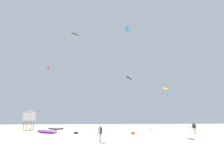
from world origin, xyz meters
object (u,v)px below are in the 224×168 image
kite_aloft_4 (165,88)px  kite_aloft_5 (129,78)px  person_foreground (100,132)px  lifeguard_tower (30,115)px  kite_grounded_mid (47,131)px  person_midground (194,127)px  kite_aloft_1 (75,34)px  kite_aloft_2 (127,29)px  cooler_box (133,133)px  kite_aloft_0 (48,68)px  gear_bag (76,133)px  kite_grounded_near (56,129)px  kite_aloft_3 (170,95)px

kite_aloft_4 → kite_aloft_5: kite_aloft_5 is taller
person_foreground → lifeguard_tower: (-14.43, 21.35, 2.09)m
kite_grounded_mid → kite_aloft_5: (17.39, 15.83, 13.42)m
person_midground → lifeguard_tower: size_ratio=0.41×
kite_aloft_1 → kite_aloft_2: (10.82, -6.57, -1.87)m
cooler_box → kite_aloft_2: (0.24, 3.62, 19.42)m
person_midground → kite_aloft_2: (-9.27, 4.37, 18.58)m
kite_grounded_mid → kite_aloft_5: size_ratio=1.07×
kite_aloft_1 → kite_aloft_2: size_ratio=0.84×
kite_aloft_0 → kite_aloft_2: size_ratio=0.99×
gear_bag → kite_aloft_4: kite_aloft_4 is taller
cooler_box → kite_aloft_1: 25.86m
cooler_box → kite_grounded_mid: bearing=165.3°
person_foreground → cooler_box: 9.93m
lifeguard_tower → cooler_box: 23.82m
kite_grounded_near → kite_aloft_2: bearing=-31.6°
kite_aloft_1 → gear_bag: bearing=-77.3°
gear_bag → kite_aloft_1: kite_aloft_1 is taller
person_foreground → kite_aloft_0: 41.30m
kite_aloft_0 → lifeguard_tower: bearing=-87.6°
person_foreground → kite_aloft_4: kite_aloft_4 is taller
lifeguard_tower → kite_aloft_5: size_ratio=0.96×
person_foreground → cooler_box: person_foreground is taller
kite_aloft_2 → lifeguard_tower: bearing=154.9°
person_midground → kite_aloft_4: bearing=13.2°
person_midground → cooler_box: (-9.51, 0.75, -0.84)m
kite_aloft_2 → kite_grounded_near: bearing=148.4°
kite_aloft_0 → gear_bag: bearing=-64.6°
kite_aloft_4 → kite_aloft_2: bearing=-142.4°
kite_aloft_2 → kite_aloft_5: size_ratio=0.58×
person_midground → kite_grounded_near: bearing=81.8°
kite_aloft_0 → kite_aloft_4: kite_aloft_0 is taller
person_midground → kite_aloft_2: size_ratio=0.67×
cooler_box → gear_bag: bearing=170.7°
person_midground → kite_grounded_mid: size_ratio=0.37×
kite_aloft_3 → kite_aloft_4: (-5.65, -9.44, 0.05)m
person_midground → lifeguard_tower: 32.39m
lifeguard_tower → kite_aloft_1: 20.74m
person_midground → kite_aloft_5: kite_aloft_5 is taller
kite_grounded_near → kite_grounded_mid: bearing=-87.4°
person_foreground → kite_aloft_3: bearing=79.6°
person_midground → kite_aloft_1: bearing=82.4°
kite_aloft_0 → kite_aloft_2: (20.55, -22.51, 1.52)m
person_midground → person_foreground: bearing=138.1°
person_midground → lifeguard_tower: bearing=85.8°
gear_bag → kite_aloft_3: size_ratio=0.12×
gear_bag → kite_aloft_0: (-11.72, 24.72, 17.90)m
cooler_box → kite_aloft_0: kite_aloft_0 is taller
person_foreground → kite_aloft_3: (22.23, 29.91, 8.51)m
cooler_box → gear_bag: 8.71m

